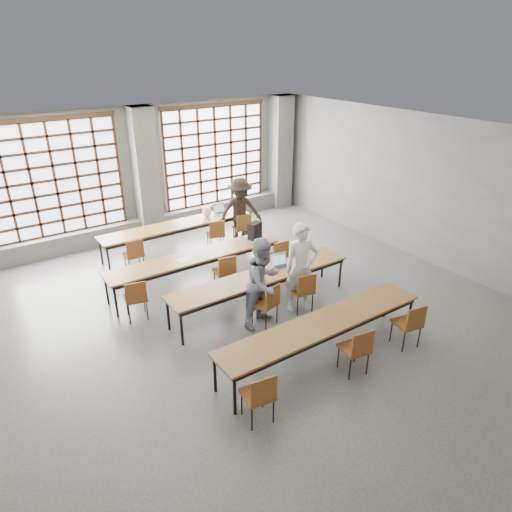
{
  "coord_description": "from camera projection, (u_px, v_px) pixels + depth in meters",
  "views": [
    {
      "loc": [
        -4.27,
        -6.36,
        4.97
      ],
      "look_at": [
        0.3,
        0.4,
        1.12
      ],
      "focal_mm": 32.0,
      "sensor_mm": 36.0,
      "label": 1
    }
  ],
  "objects": [
    {
      "name": "floor",
      "position": [
        255.0,
        318.0,
        9.05
      ],
      "size": [
        11.0,
        11.0,
        0.0
      ],
      "primitive_type": "plane",
      "color": "#4A4A48",
      "rests_on": "ground"
    },
    {
      "name": "column_mid",
      "position": [
        146.0,
        174.0,
        12.21
      ],
      "size": [
        0.6,
        0.55,
        3.5
      ],
      "primitive_type": "cube",
      "color": "#50504E",
      "rests_on": "floor"
    },
    {
      "name": "plastic_bag",
      "position": [
        207.0,
        212.0,
        12.1
      ],
      "size": [
        0.27,
        0.22,
        0.29
      ],
      "primitive_type": "ellipsoid",
      "rotation": [
        0.0,
        0.0,
        -0.03
      ],
      "color": "white",
      "rests_on": "desk_row_a"
    },
    {
      "name": "desk_row_a",
      "position": [
        177.0,
        226.0,
        11.69
      ],
      "size": [
        4.0,
        0.7,
        0.73
      ],
      "color": "brown",
      "rests_on": "floor"
    },
    {
      "name": "wall_back",
      "position": [
        142.0,
        172.0,
        12.42
      ],
      "size": [
        10.0,
        0.0,
        10.0
      ],
      "primitive_type": "plane",
      "rotation": [
        1.57,
        0.0,
        0.0
      ],
      "color": "#5D5D5B",
      "rests_on": "floor"
    },
    {
      "name": "sill_ledge",
      "position": [
        150.0,
        225.0,
        12.91
      ],
      "size": [
        9.8,
        0.35,
        0.5
      ],
      "primitive_type": "cube",
      "color": "#50504E",
      "rests_on": "floor"
    },
    {
      "name": "paper_sheet_c",
      "position": [
        200.0,
        254.0,
        10.01
      ],
      "size": [
        0.34,
        0.28,
        0.0
      ],
      "primitive_type": "cube",
      "rotation": [
        0.0,
        0.0,
        0.26
      ],
      "color": "silver",
      "rests_on": "desk_row_b"
    },
    {
      "name": "mouse",
      "position": [
        299.0,
        263.0,
        9.58
      ],
      "size": [
        0.11,
        0.09,
        0.04
      ],
      "primitive_type": "ellipsoid",
      "rotation": [
        0.0,
        0.0,
        0.31
      ],
      "color": "white",
      "rests_on": "desk_row_c"
    },
    {
      "name": "chair_back_right",
      "position": [
        243.0,
        226.0,
        12.08
      ],
      "size": [
        0.5,
        0.5,
        0.88
      ],
      "color": "brown",
      "rests_on": "floor"
    },
    {
      "name": "ceiling",
      "position": [
        254.0,
        139.0,
        7.55
      ],
      "size": [
        11.0,
        11.0,
        0.0
      ],
      "primitive_type": "plane",
      "rotation": [
        3.14,
        0.0,
        0.0
      ],
      "color": "silver",
      "rests_on": "floor"
    },
    {
      "name": "phone",
      "position": [
        271.0,
        274.0,
        9.13
      ],
      "size": [
        0.14,
        0.08,
        0.01
      ],
      "primitive_type": "cube",
      "rotation": [
        0.0,
        0.0,
        -0.14
      ],
      "color": "black",
      "rests_on": "desk_row_c"
    },
    {
      "name": "chair_front_left",
      "position": [
        268.0,
        301.0,
        8.59
      ],
      "size": [
        0.52,
        0.52,
        0.88
      ],
      "color": "brown",
      "rests_on": "floor"
    },
    {
      "name": "laptop_front",
      "position": [
        280.0,
        264.0,
        9.46
      ],
      "size": [
        0.39,
        0.35,
        0.26
      ],
      "color": "#B3B3B8",
      "rests_on": "desk_row_c"
    },
    {
      "name": "red_pouch",
      "position": [
        257.0,
        392.0,
        6.42
      ],
      "size": [
        0.2,
        0.08,
        0.06
      ],
      "primitive_type": "cube",
      "rotation": [
        0.0,
        0.0,
        0.01
      ],
      "color": "#A11A13",
      "rests_on": "chair_near_left"
    },
    {
      "name": "chair_front_right",
      "position": [
        304.0,
        288.0,
        9.03
      ],
      "size": [
        0.49,
        0.49,
        0.88
      ],
      "color": "brown",
      "rests_on": "floor"
    },
    {
      "name": "wall_right",
      "position": [
        429.0,
        191.0,
        10.84
      ],
      "size": [
        0.0,
        11.0,
        11.0
      ],
      "primitive_type": "plane",
      "rotation": [
        1.57,
        0.0,
        -1.57
      ],
      "color": "#5D5D5B",
      "rests_on": "floor"
    },
    {
      "name": "student_male",
      "position": [
        301.0,
        268.0,
        8.97
      ],
      "size": [
        0.78,
        0.63,
        1.86
      ],
      "primitive_type": "imported",
      "rotation": [
        0.0,
        0.0,
        -0.31
      ],
      "color": "silver",
      "rests_on": "floor"
    },
    {
      "name": "backpack",
      "position": [
        255.0,
        231.0,
        10.73
      ],
      "size": [
        0.37,
        0.29,
        0.4
      ],
      "primitive_type": "cube",
      "rotation": [
        0.0,
        0.0,
        0.33
      ],
      "color": "black",
      "rests_on": "desk_row_b"
    },
    {
      "name": "window_left",
      "position": [
        55.0,
        180.0,
        11.15
      ],
      "size": [
        3.32,
        0.12,
        3.0
      ],
      "color": "white",
      "rests_on": "wall_back"
    },
    {
      "name": "paper_sheet_b",
      "position": [
        184.0,
        259.0,
        9.77
      ],
      "size": [
        0.33,
        0.26,
        0.0
      ],
      "primitive_type": "cube",
      "rotation": [
        0.0,
        0.0,
        0.17
      ],
      "color": "white",
      "rests_on": "desk_row_b"
    },
    {
      "name": "chair_back_left",
      "position": [
        134.0,
        252.0,
        10.56
      ],
      "size": [
        0.43,
        0.44,
        0.88
      ],
      "color": "brown",
      "rests_on": "floor"
    },
    {
      "name": "chair_back_mid",
      "position": [
        216.0,
        232.0,
        11.67
      ],
      "size": [
        0.51,
        0.51,
        0.88
      ],
      "color": "brown",
      "rests_on": "floor"
    },
    {
      "name": "desk_row_b",
      "position": [
        196.0,
        258.0,
        9.99
      ],
      "size": [
        4.0,
        0.7,
        0.73
      ],
      "color": "brown",
      "rests_on": "floor"
    },
    {
      "name": "laptop_back",
      "position": [
        220.0,
        211.0,
        12.4
      ],
      "size": [
        0.39,
        0.34,
        0.26
      ],
      "color": "#BBBCC1",
      "rests_on": "desk_row_a"
    },
    {
      "name": "chair_mid_centre",
      "position": [
        226.0,
        269.0,
        9.77
      ],
      "size": [
        0.48,
        0.48,
        0.88
      ],
      "color": "brown",
      "rests_on": "floor"
    },
    {
      "name": "desk_row_d",
      "position": [
        323.0,
        325.0,
        7.62
      ],
      "size": [
        4.0,
        0.7,
        0.73
      ],
      "color": "brown",
      "rests_on": "floor"
    },
    {
      "name": "chair_near_right",
      "position": [
        410.0,
        321.0,
        7.96
      ],
      "size": [
        0.49,
        0.49,
        0.88
      ],
      "color": "brown",
      "rests_on": "floor"
    },
    {
      "name": "chair_mid_right",
      "position": [
        278.0,
        254.0,
        10.49
      ],
      "size": [
        0.45,
        0.45,
        0.88
      ],
      "color": "brown",
      "rests_on": "floor"
    },
    {
      "name": "green_box",
      "position": [
        257.0,
        272.0,
        9.14
      ],
      "size": [
        0.27,
        0.18,
        0.09
      ],
      "primitive_type": "cube",
      "rotation": [
        0.0,
        0.0,
        0.39
      ],
      "color": "green",
      "rests_on": "desk_row_c"
    },
    {
      "name": "desk_row_c",
      "position": [
        261.0,
        278.0,
        9.15
      ],
      "size": [
        4.0,
        0.7,
        0.73
      ],
      "color": "brown",
      "rests_on": "floor"
    },
    {
      "name": "student_back",
      "position": [
        240.0,
        211.0,
        12.03
      ],
      "size": [
        1.29,
        0.94,
        1.8
      ],
      "primitive_type": "imported",
      "rotation": [
        0.0,
        0.0,
        -0.26
      ],
      "color": "black",
      "rests_on": "floor"
    },
    {
      "name": "window_right",
      "position": [
        215.0,
        156.0,
        13.44
      ],
      "size": [
        3.32,
        0.12,
        3.0
      ],
      "color": "white",
      "rests_on": "wall_back"
    },
    {
      "name": "column_right",
      "position": [
        280.0,
        153.0,
        14.49
      ],
      "size": [
        0.6,
        0.55,
        3.5
      ],
      "primitive_type": "cube",
      "color": "#50504E",
      "rests_on": "floor"
    },
    {
      "name": "chair_near_mid",
      "position": [
        357.0,
        347.0,
        7.3
      ],
      "size": [
        0.49,
        0.49,
        0.88
      ],
      "color": "brown",
      "rests_on": "floor"
    },
    {
      "name": "chair_mid_left",
      "position": [
        136.0,
        296.0,
        8.76
      ],
      "size": [
        0.5,
        0.5,
        0.88
      ],
      "color": "brown",
      "rests_on": "floor"
    },
    {
      "name": "student_female",
      "position": [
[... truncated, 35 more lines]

